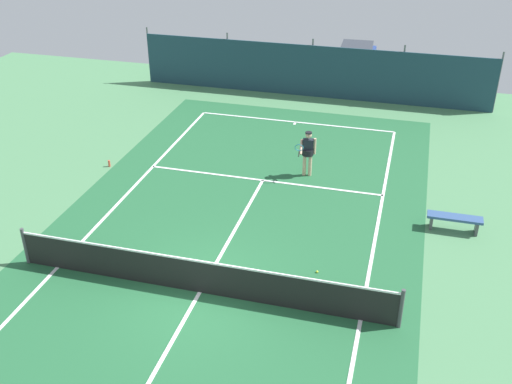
# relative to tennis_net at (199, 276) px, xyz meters

# --- Properties ---
(ground_plane) EXTENTS (36.00, 36.00, 0.00)m
(ground_plane) POSITION_rel_tennis_net_xyz_m (0.00, 0.00, -0.51)
(ground_plane) COLOR #4C8456
(court_surface) EXTENTS (11.02, 26.60, 0.01)m
(court_surface) POSITION_rel_tennis_net_xyz_m (0.00, 0.00, -0.51)
(court_surface) COLOR #236038
(court_surface) RESTS_ON ground
(tennis_net) EXTENTS (10.12, 0.10, 1.10)m
(tennis_net) POSITION_rel_tennis_net_xyz_m (0.00, 0.00, 0.00)
(tennis_net) COLOR black
(tennis_net) RESTS_ON ground
(back_fence) EXTENTS (16.30, 0.98, 2.70)m
(back_fence) POSITION_rel_tennis_net_xyz_m (-0.00, 15.74, 0.16)
(back_fence) COLOR #1E3D4C
(back_fence) RESTS_ON ground
(tennis_player) EXTENTS (0.65, 0.79, 1.64)m
(tennis_player) POSITION_rel_tennis_net_xyz_m (1.39, 7.19, 0.45)
(tennis_player) COLOR #D8AD8C
(tennis_player) RESTS_ON ground
(tennis_ball_near_player) EXTENTS (0.07, 0.07, 0.07)m
(tennis_ball_near_player) POSITION_rel_tennis_net_xyz_m (2.76, 1.62, -0.48)
(tennis_ball_near_player) COLOR #CCDB33
(tennis_ball_near_player) RESTS_ON ground
(parked_car) EXTENTS (2.14, 4.27, 1.68)m
(parked_car) POSITION_rel_tennis_net_xyz_m (1.66, 18.61, 0.33)
(parked_car) COLOR navy
(parked_car) RESTS_ON ground
(courtside_bench) EXTENTS (1.60, 0.40, 0.49)m
(courtside_bench) POSITION_rel_tennis_net_xyz_m (6.31, 4.79, -0.14)
(courtside_bench) COLOR #335184
(courtside_bench) RESTS_ON ground
(water_bottle) EXTENTS (0.08, 0.08, 0.24)m
(water_bottle) POSITION_rel_tennis_net_xyz_m (-5.64, 6.01, -0.39)
(water_bottle) COLOR #D84C38
(water_bottle) RESTS_ON ground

